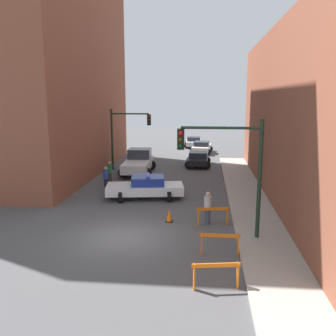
# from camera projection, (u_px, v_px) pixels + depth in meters

# --- Properties ---
(ground_plane) EXTENTS (120.00, 120.00, 0.00)m
(ground_plane) POSITION_uv_depth(u_px,v_px,m) (124.00, 237.00, 16.83)
(ground_plane) COLOR #4C4C4F
(sidewalk_right) EXTENTS (2.40, 44.00, 0.12)m
(sidewalk_right) POSITION_uv_depth(u_px,v_px,m) (265.00, 241.00, 16.20)
(sidewalk_right) COLOR #9E998E
(sidewalk_right) RESTS_ON ground_plane
(building_corner_left) EXTENTS (14.00, 20.00, 21.93)m
(building_corner_left) POSITION_uv_depth(u_px,v_px,m) (11.00, 36.00, 29.64)
(building_corner_left) COLOR brown
(building_corner_left) RESTS_ON ground_plane
(traffic_light_near) EXTENTS (3.64, 0.35, 5.20)m
(traffic_light_near) POSITION_uv_depth(u_px,v_px,m) (233.00, 160.00, 16.00)
(traffic_light_near) COLOR black
(traffic_light_near) RESTS_ON sidewalk_right
(traffic_light_far) EXTENTS (3.44, 0.35, 5.20)m
(traffic_light_far) POSITION_uv_depth(u_px,v_px,m) (125.00, 130.00, 31.63)
(traffic_light_far) COLOR black
(traffic_light_far) RESTS_ON ground_plane
(police_car) EXTENTS (4.92, 2.81, 1.52)m
(police_car) POSITION_uv_depth(u_px,v_px,m) (146.00, 187.00, 23.08)
(police_car) COLOR white
(police_car) RESTS_ON ground_plane
(white_truck) EXTENTS (2.78, 5.47, 1.90)m
(white_truck) POSITION_uv_depth(u_px,v_px,m) (138.00, 162.00, 30.83)
(white_truck) COLOR silver
(white_truck) RESTS_ON ground_plane
(parked_car_near) EXTENTS (2.30, 4.31, 1.31)m
(parked_car_near) POSITION_uv_depth(u_px,v_px,m) (198.00, 159.00, 33.96)
(parked_car_near) COLOR black
(parked_car_near) RESTS_ON ground_plane
(parked_car_mid) EXTENTS (2.54, 4.45, 1.31)m
(parked_car_mid) POSITION_uv_depth(u_px,v_px,m) (202.00, 147.00, 41.75)
(parked_car_mid) COLOR silver
(parked_car_mid) RESTS_ON ground_plane
(parked_car_far) EXTENTS (2.37, 4.35, 1.31)m
(parked_car_far) POSITION_uv_depth(u_px,v_px,m) (194.00, 142.00, 46.61)
(parked_car_far) COLOR silver
(parked_car_far) RESTS_ON ground_plane
(pedestrian_crossing) EXTENTS (0.41, 0.41, 1.66)m
(pedestrian_crossing) POSITION_uv_depth(u_px,v_px,m) (106.00, 178.00, 24.92)
(pedestrian_crossing) COLOR black
(pedestrian_crossing) RESTS_ON ground_plane
(pedestrian_corner) EXTENTS (0.48, 0.48, 1.66)m
(pedestrian_corner) POSITION_uv_depth(u_px,v_px,m) (110.00, 172.00, 26.84)
(pedestrian_corner) COLOR #382D23
(pedestrian_corner) RESTS_ON ground_plane
(pedestrian_sidewalk) EXTENTS (0.48, 0.48, 1.66)m
(pedestrian_sidewalk) POSITION_uv_depth(u_px,v_px,m) (208.00, 207.00, 18.39)
(pedestrian_sidewalk) COLOR #474C66
(pedestrian_sidewalk) RESTS_ON ground_plane
(barrier_front) EXTENTS (1.58, 0.42, 0.90)m
(barrier_front) POSITION_uv_depth(u_px,v_px,m) (216.00, 271.00, 12.19)
(barrier_front) COLOR orange
(barrier_front) RESTS_ON ground_plane
(barrier_mid) EXTENTS (1.60, 0.18, 0.90)m
(barrier_mid) POSITION_uv_depth(u_px,v_px,m) (220.00, 241.00, 14.79)
(barrier_mid) COLOR orange
(barrier_mid) RESTS_ON ground_plane
(barrier_back) EXTENTS (1.58, 0.44, 0.90)m
(barrier_back) POSITION_uv_depth(u_px,v_px,m) (213.00, 213.00, 18.26)
(barrier_back) COLOR orange
(barrier_back) RESTS_ON ground_plane
(traffic_cone) EXTENTS (0.36, 0.36, 0.66)m
(traffic_cone) POSITION_uv_depth(u_px,v_px,m) (169.00, 216.00, 18.87)
(traffic_cone) COLOR black
(traffic_cone) RESTS_ON ground_plane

